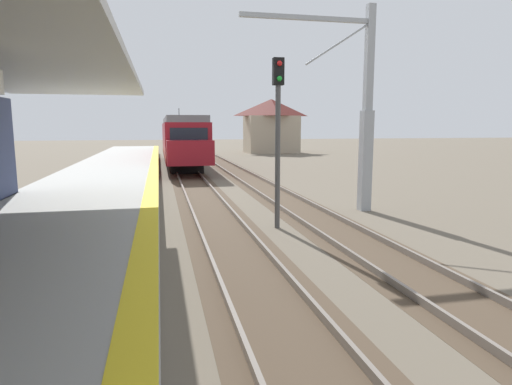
{
  "coord_description": "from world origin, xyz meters",
  "views": [
    {
      "loc": [
        0.07,
        3.26,
        3.18
      ],
      "look_at": [
        1.6,
        10.23,
        2.1
      ],
      "focal_mm": 30.9,
      "sensor_mm": 36.0,
      "label": 1
    }
  ],
  "objects_px": {
    "catenary_pylon_far_side": "(360,115)",
    "distant_trackside_house": "(271,125)",
    "approaching_train": "(182,139)",
    "rail_signal_post": "(278,126)"
  },
  "relations": [
    {
      "from": "catenary_pylon_far_side",
      "to": "distant_trackside_house",
      "type": "xyz_separation_m",
      "value": [
        6.06,
        36.9,
        -0.27
      ]
    },
    {
      "from": "approaching_train",
      "to": "distant_trackside_house",
      "type": "height_order",
      "value": "distant_trackside_house"
    },
    {
      "from": "approaching_train",
      "to": "rail_signal_post",
      "type": "distance_m",
      "value": 23.23
    },
    {
      "from": "approaching_train",
      "to": "rail_signal_post",
      "type": "xyz_separation_m",
      "value": [
        1.73,
        -23.14,
        1.02
      ]
    },
    {
      "from": "approaching_train",
      "to": "distant_trackside_house",
      "type": "relative_size",
      "value": 2.97
    },
    {
      "from": "approaching_train",
      "to": "catenary_pylon_far_side",
      "type": "bearing_deg",
      "value": -75.5
    },
    {
      "from": "rail_signal_post",
      "to": "catenary_pylon_far_side",
      "type": "relative_size",
      "value": 0.69
    },
    {
      "from": "distant_trackside_house",
      "to": "rail_signal_post",
      "type": "bearing_deg",
      "value": -104.04
    },
    {
      "from": "approaching_train",
      "to": "catenary_pylon_far_side",
      "type": "height_order",
      "value": "catenary_pylon_far_side"
    },
    {
      "from": "approaching_train",
      "to": "catenary_pylon_far_side",
      "type": "distance_m",
      "value": 21.74
    }
  ]
}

